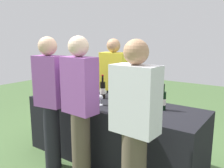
# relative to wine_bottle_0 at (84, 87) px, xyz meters

# --- Properties ---
(ground_plane) EXTENTS (12.00, 12.00, 0.00)m
(ground_plane) POSITION_rel_wine_bottle_0_xyz_m (0.60, -0.12, -0.89)
(ground_plane) COLOR #476638
(tasting_table) EXTENTS (2.34, 0.81, 0.77)m
(tasting_table) POSITION_rel_wine_bottle_0_xyz_m (0.60, -0.12, -0.51)
(tasting_table) COLOR black
(tasting_table) RESTS_ON ground_plane
(wine_bottle_0) EXTENTS (0.07, 0.07, 0.34)m
(wine_bottle_0) POSITION_rel_wine_bottle_0_xyz_m (0.00, 0.00, 0.00)
(wine_bottle_0) COLOR black
(wine_bottle_0) RESTS_ON tasting_table
(wine_bottle_1) EXTENTS (0.07, 0.07, 0.30)m
(wine_bottle_1) POSITION_rel_wine_bottle_0_xyz_m (0.14, 0.04, -0.02)
(wine_bottle_1) COLOR black
(wine_bottle_1) RESTS_ON tasting_table
(wine_bottle_2) EXTENTS (0.07, 0.07, 0.33)m
(wine_bottle_2) POSITION_rel_wine_bottle_0_xyz_m (0.35, 0.00, -0.00)
(wine_bottle_2) COLOR black
(wine_bottle_2) RESTS_ON tasting_table
(wine_bottle_3) EXTENTS (0.07, 0.07, 0.32)m
(wine_bottle_3) POSITION_rel_wine_bottle_0_xyz_m (0.63, 0.01, -0.00)
(wine_bottle_3) COLOR black
(wine_bottle_3) RESTS_ON tasting_table
(wine_bottle_4) EXTENTS (0.08, 0.08, 0.33)m
(wine_bottle_4) POSITION_rel_wine_bottle_0_xyz_m (0.74, 0.01, -0.01)
(wine_bottle_4) COLOR black
(wine_bottle_4) RESTS_ON tasting_table
(wine_bottle_5) EXTENTS (0.06, 0.06, 0.31)m
(wine_bottle_5) POSITION_rel_wine_bottle_0_xyz_m (1.26, -0.02, -0.01)
(wine_bottle_5) COLOR black
(wine_bottle_5) RESTS_ON tasting_table
(wine_glass_0) EXTENTS (0.07, 0.07, 0.13)m
(wine_glass_0) POSITION_rel_wine_bottle_0_xyz_m (-0.21, -0.18, -0.03)
(wine_glass_0) COLOR silver
(wine_glass_0) RESTS_ON tasting_table
(wine_glass_1) EXTENTS (0.07, 0.07, 0.14)m
(wine_glass_1) POSITION_rel_wine_bottle_0_xyz_m (0.36, -0.29, -0.02)
(wine_glass_1) COLOR silver
(wine_glass_1) RESTS_ON tasting_table
(wine_glass_2) EXTENTS (0.07, 0.07, 0.13)m
(wine_glass_2) POSITION_rel_wine_bottle_0_xyz_m (0.53, -0.28, -0.03)
(wine_glass_2) COLOR silver
(wine_glass_2) RESTS_ON tasting_table
(wine_glass_3) EXTENTS (0.07, 0.07, 0.14)m
(wine_glass_3) POSITION_rel_wine_bottle_0_xyz_m (1.07, -0.31, -0.02)
(wine_glass_3) COLOR silver
(wine_glass_3) RESTS_ON tasting_table
(server_pouring) EXTENTS (0.43, 0.28, 1.59)m
(server_pouring) POSITION_rel_wine_bottle_0_xyz_m (0.19, 0.49, -0.04)
(server_pouring) COLOR black
(server_pouring) RESTS_ON ground_plane
(guest_0) EXTENTS (0.37, 0.24, 1.61)m
(guest_0) POSITION_rel_wine_bottle_0_xyz_m (0.14, -0.74, -0.00)
(guest_0) COLOR black
(guest_0) RESTS_ON ground_plane
(guest_1) EXTENTS (0.39, 0.23, 1.62)m
(guest_1) POSITION_rel_wine_bottle_0_xyz_m (0.61, -0.73, -0.01)
(guest_1) COLOR brown
(guest_1) RESTS_ON ground_plane
(guest_2) EXTENTS (0.42, 0.24, 1.59)m
(guest_2) POSITION_rel_wine_bottle_0_xyz_m (1.34, -0.83, -0.03)
(guest_2) COLOR brown
(guest_2) RESTS_ON ground_plane
(menu_board) EXTENTS (0.46, 0.06, 0.82)m
(menu_board) POSITION_rel_wine_bottle_0_xyz_m (-0.26, 0.87, -0.48)
(menu_board) COLOR white
(menu_board) RESTS_ON ground_plane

